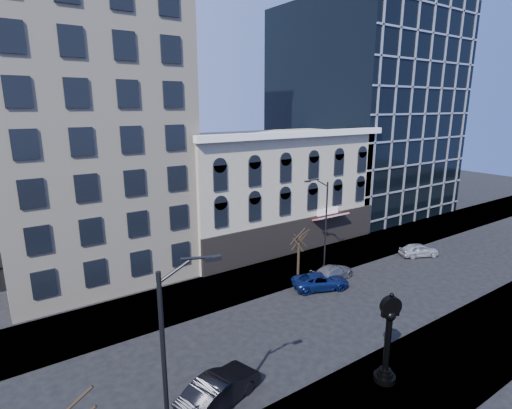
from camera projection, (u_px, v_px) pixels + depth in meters
ground at (265, 339)px, 26.05m from camera, size 160.00×160.00×0.00m
sidewalk_far at (208, 293)px, 32.44m from camera, size 160.00×6.00×0.12m
cream_tower at (75, 50)px, 33.17m from camera, size 15.90×15.40×42.50m
victorian_row at (270, 188)px, 43.92m from camera, size 22.60×11.19×12.50m
glass_office at (362, 112)px, 56.99m from camera, size 20.00×20.15×28.00m
street_clock at (388, 342)px, 21.44m from camera, size 1.19×1.19×5.25m
street_lamp_near at (182, 318)px, 13.95m from camera, size 2.55×0.75×9.92m
street_lamp_far at (320, 201)px, 35.11m from camera, size 2.18×0.94×8.73m
bare_tree_far at (299, 236)px, 34.98m from camera, size 2.79×2.79×4.79m
car_near_b at (219, 390)px, 20.29m from camera, size 5.17×3.10×1.61m
car_far_a at (320, 281)px, 33.20m from camera, size 5.19×3.73×1.31m
car_far_b at (332, 273)px, 34.92m from camera, size 4.66×2.38×1.29m
car_far_c at (419, 250)px, 40.35m from camera, size 4.21×3.02×1.33m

